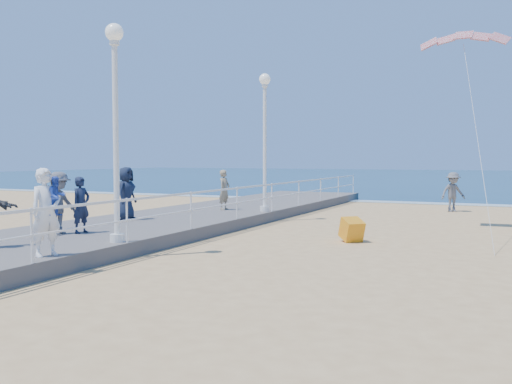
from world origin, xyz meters
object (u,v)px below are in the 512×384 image
at_px(lamp_post_far, 265,127).
at_px(box_kite, 352,232).
at_px(spectator_4, 126,193).
at_px(spectator_0, 81,205).
at_px(spectator_2, 59,203).
at_px(lamp_post_mid, 115,109).
at_px(woman_holding_toddler, 46,212).
at_px(spectator_6, 224,190).
at_px(beach_walker_a, 453,192).
at_px(toddler_held, 57,196).

bearing_deg(lamp_post_far, box_kite, -40.87).
bearing_deg(box_kite, spectator_4, 143.47).
xyz_separation_m(spectator_4, box_kite, (7.52, 0.83, -0.99)).
bearing_deg(spectator_0, box_kite, -52.27).
bearing_deg(spectator_2, lamp_post_mid, -100.29).
xyz_separation_m(woman_holding_toddler, spectator_4, (-2.92, 6.50, -0.04)).
bearing_deg(lamp_post_mid, spectator_0, 154.38).
relative_size(spectator_6, beach_walker_a, 0.88).
relative_size(woman_holding_toddler, spectator_6, 1.16).
distance_m(spectator_0, spectator_4, 3.45).
bearing_deg(box_kite, spectator_0, 169.51).
distance_m(lamp_post_mid, beach_walker_a, 17.65).
relative_size(beach_walker_a, box_kite, 3.03).
xyz_separation_m(woman_holding_toddler, spectator_2, (-2.32, 2.78, -0.08)).
xyz_separation_m(lamp_post_far, spectator_6, (-1.71, -0.13, -2.46)).
relative_size(lamp_post_far, toddler_held, 6.37).
height_order(woman_holding_toddler, spectator_4, woman_holding_toddler).
distance_m(spectator_2, spectator_4, 3.77).
bearing_deg(woman_holding_toddler, spectator_6, 24.21).
relative_size(spectator_4, box_kite, 2.96).
relative_size(toddler_held, beach_walker_a, 0.46).
distance_m(lamp_post_far, spectator_2, 9.13).
height_order(spectator_0, spectator_6, spectator_6).
bearing_deg(box_kite, woman_holding_toddler, -164.91).
bearing_deg(woman_holding_toddler, beach_walker_a, -3.04).
relative_size(lamp_post_far, spectator_4, 3.00).
height_order(lamp_post_far, spectator_4, lamp_post_far).
bearing_deg(spectator_2, spectator_6, -2.41).
distance_m(spectator_6, box_kite, 7.37).
bearing_deg(spectator_6, spectator_0, -178.54).
relative_size(woman_holding_toddler, spectator_0, 1.19).
xyz_separation_m(toddler_held, spectator_2, (-2.47, 2.63, -0.42)).
relative_size(spectator_2, spectator_4, 0.96).
bearing_deg(lamp_post_mid, toddler_held, -87.29).
height_order(woman_holding_toddler, beach_walker_a, woman_holding_toddler).
height_order(lamp_post_mid, beach_walker_a, lamp_post_mid).
bearing_deg(woman_holding_toddler, box_kite, -16.34).
bearing_deg(spectator_2, box_kite, -54.52).
bearing_deg(woman_holding_toddler, lamp_post_far, 15.49).
bearing_deg(spectator_0, spectator_4, 22.35).
bearing_deg(toddler_held, spectator_2, 58.91).
distance_m(woman_holding_toddler, box_kite, 8.71).
bearing_deg(box_kite, toddler_held, -164.59).
xyz_separation_m(spectator_0, spectator_4, (-1.00, 3.29, 0.11)).
height_order(spectator_2, box_kite, spectator_2).
relative_size(woman_holding_toddler, toddler_held, 2.23).
distance_m(beach_walker_a, box_kite, 11.35).
relative_size(lamp_post_far, spectator_6, 3.32).
xyz_separation_m(woman_holding_toddler, box_kite, (4.59, 7.33, -1.03)).
height_order(lamp_post_far, toddler_held, lamp_post_far).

